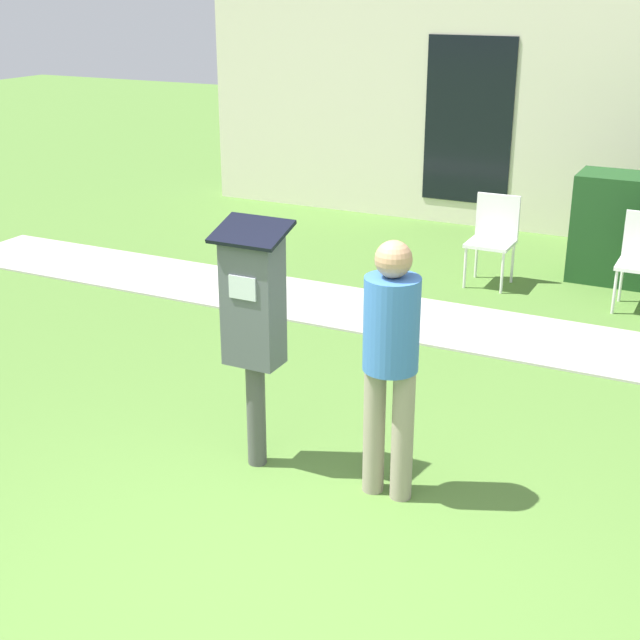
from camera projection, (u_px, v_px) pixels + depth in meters
ground_plane at (268, 595)px, 4.49m from camera, size 40.00×40.00×0.00m
sidewalk at (492, 332)px, 7.83m from camera, size 12.00×1.10×0.02m
building_facade at (590, 102)px, 10.27m from camera, size 10.00×0.26×3.20m
parking_meter at (253, 314)px, 5.36m from camera, size 0.44×0.31×1.59m
person_standing at (391, 351)px, 5.05m from camera, size 0.32×0.32×1.58m
outdoor_chair_left at (494, 233)px, 8.95m from camera, size 0.44×0.44×0.90m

